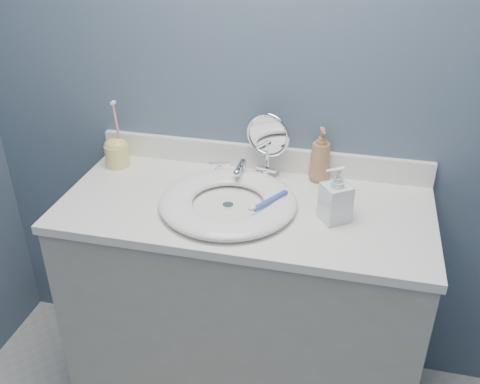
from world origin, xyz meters
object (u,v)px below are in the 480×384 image
(soap_bottle_clear, at_px, (336,194))
(toothbrush_holder, at_px, (117,151))
(makeup_mirror, at_px, (268,142))
(soap_bottle_amber, at_px, (321,155))

(soap_bottle_clear, xyz_separation_m, toothbrush_holder, (-0.82, 0.19, -0.03))
(toothbrush_holder, bearing_deg, soap_bottle_clear, -13.09)
(soap_bottle_clear, distance_m, toothbrush_holder, 0.84)
(makeup_mirror, distance_m, soap_bottle_amber, 0.19)
(makeup_mirror, height_order, toothbrush_holder, toothbrush_holder)
(soap_bottle_clear, relative_size, toothbrush_holder, 0.71)
(soap_bottle_amber, xyz_separation_m, toothbrush_holder, (-0.74, -0.06, -0.04))
(makeup_mirror, bearing_deg, toothbrush_holder, -162.28)
(makeup_mirror, relative_size, soap_bottle_clear, 1.33)
(makeup_mirror, xyz_separation_m, soap_bottle_clear, (0.26, -0.24, -0.04))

